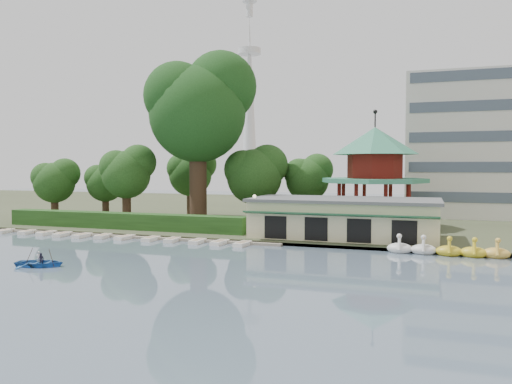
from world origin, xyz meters
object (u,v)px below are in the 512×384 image
at_px(boathouse, 344,217).
at_px(pavilion, 375,167).
at_px(dock, 129,236).
at_px(big_tree, 199,105).
at_px(rowboat_with_passengers, 40,259).

distance_m(boathouse, pavilion, 11.43).
height_order(dock, big_tree, big_tree).
height_order(boathouse, big_tree, big_tree).
xyz_separation_m(pavilion, rowboat_with_passengers, (-21.67, -30.20, -6.96)).
xyz_separation_m(dock, big_tree, (3.16, 10.99, 14.90)).
bearing_deg(rowboat_with_passengers, dock, 98.59).
bearing_deg(boathouse, big_tree, 161.73).
height_order(dock, pavilion, pavilion).
height_order(boathouse, pavilion, pavilion).
relative_size(boathouse, pavilion, 1.38).
relative_size(dock, big_tree, 1.58).
distance_m(dock, big_tree, 18.78).
relative_size(pavilion, rowboat_with_passengers, 2.34).
relative_size(boathouse, rowboat_with_passengers, 3.22).
xyz_separation_m(pavilion, big_tree, (-20.84, -3.81, 7.54)).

